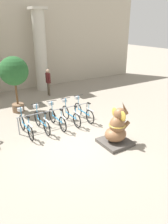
% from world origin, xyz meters
% --- Properties ---
extents(ground_plane, '(60.00, 60.00, 0.00)m').
position_xyz_m(ground_plane, '(0.00, 0.00, 0.00)').
color(ground_plane, gray).
extents(building_facade, '(20.00, 0.20, 6.00)m').
position_xyz_m(building_facade, '(0.00, 8.60, 3.00)').
color(building_facade, '#B2A893').
rests_on(building_facade, ground_plane).
extents(column_right, '(0.98, 0.98, 5.16)m').
position_xyz_m(column_right, '(1.66, 7.60, 2.62)').
color(column_right, '#BCB7A8').
rests_on(column_right, ground_plane).
extents(bike_rack, '(3.39, 0.05, 0.77)m').
position_xyz_m(bike_rack, '(-0.01, 1.95, 0.60)').
color(bike_rack, gray).
rests_on(bike_rack, ground_plane).
extents(bicycle_0, '(0.48, 1.74, 1.08)m').
position_xyz_m(bicycle_0, '(-1.41, 1.81, 0.41)').
color(bicycle_0, black).
rests_on(bicycle_0, ground_plane).
extents(bicycle_1, '(0.48, 1.74, 1.08)m').
position_xyz_m(bicycle_1, '(-0.71, 1.85, 0.41)').
color(bicycle_1, black).
rests_on(bicycle_1, ground_plane).
extents(bicycle_2, '(0.48, 1.74, 1.08)m').
position_xyz_m(bicycle_2, '(-0.01, 1.82, 0.41)').
color(bicycle_2, black).
rests_on(bicycle_2, ground_plane).
extents(bicycle_3, '(0.48, 1.74, 1.08)m').
position_xyz_m(bicycle_3, '(0.69, 1.85, 0.41)').
color(bicycle_3, black).
rests_on(bicycle_3, ground_plane).
extents(bicycle_4, '(0.48, 1.74, 1.08)m').
position_xyz_m(bicycle_4, '(1.38, 1.88, 0.41)').
color(bicycle_4, black).
rests_on(bicycle_4, ground_plane).
extents(elephant_statue, '(1.09, 1.09, 1.67)m').
position_xyz_m(elephant_statue, '(1.27, -0.69, 0.57)').
color(elephant_statue, '#4C4742').
rests_on(elephant_statue, ground_plane).
extents(person_pedestrian, '(0.22, 0.47, 1.66)m').
position_xyz_m(person_pedestrian, '(1.48, 6.18, 0.99)').
color(person_pedestrian, brown).
rests_on(person_pedestrian, ground_plane).
extents(potted_tree, '(1.41, 1.41, 2.81)m').
position_xyz_m(potted_tree, '(-0.95, 4.49, 2.01)').
color(potted_tree, brown).
rests_on(potted_tree, ground_plane).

